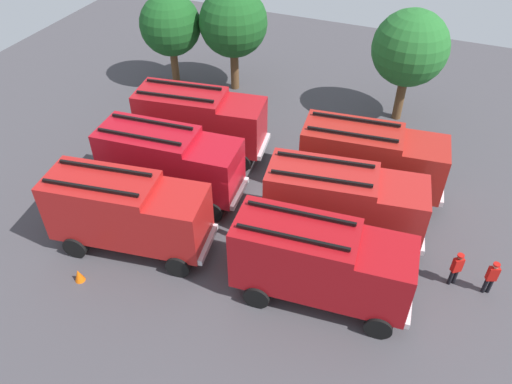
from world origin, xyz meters
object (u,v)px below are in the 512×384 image
(fire_truck_0, at_px, (127,211))
(tree_0, at_px, (170,25))
(tree_2, at_px, (410,48))
(firefighter_1, at_px, (196,161))
(firefighter_3, at_px, (492,276))
(fire_truck_1, at_px, (320,261))
(fire_truck_4, at_px, (200,119))
(traffic_cone_2, at_px, (259,211))
(firefighter_2, at_px, (242,225))
(firefighter_0, at_px, (456,268))
(traffic_cone_0, at_px, (382,271))
(tree_1, at_px, (233,23))
(fire_truck_5, at_px, (371,158))
(traffic_cone_1, at_px, (79,275))
(fire_truck_2, at_px, (170,161))
(fire_truck_3, at_px, (344,202))

(fire_truck_0, relative_size, tree_0, 1.20)
(tree_2, bearing_deg, fire_truck_0, -120.00)
(fire_truck_0, distance_m, firefighter_1, 5.98)
(firefighter_3, bearing_deg, fire_truck_1, 92.69)
(fire_truck_4, distance_m, traffic_cone_2, 6.70)
(fire_truck_4, distance_m, firefighter_2, 7.71)
(firefighter_0, bearing_deg, traffic_cone_0, -111.74)
(firefighter_2, bearing_deg, firefighter_3, 109.03)
(fire_truck_4, bearing_deg, firefighter_2, -57.35)
(fire_truck_4, relative_size, tree_0, 1.19)
(tree_1, bearing_deg, firefighter_1, -77.78)
(firefighter_0, height_order, firefighter_2, firefighter_0)
(traffic_cone_2, bearing_deg, fire_truck_5, 41.26)
(fire_truck_1, relative_size, traffic_cone_1, 11.75)
(fire_truck_4, relative_size, firefighter_1, 4.41)
(traffic_cone_0, bearing_deg, fire_truck_4, 154.41)
(firefighter_2, relative_size, tree_1, 0.25)
(fire_truck_1, xyz_separation_m, traffic_cone_2, (-4.09, 3.67, -1.85))
(fire_truck_1, relative_size, tree_2, 1.07)
(fire_truck_0, relative_size, firefighter_3, 4.30)
(fire_truck_4, bearing_deg, tree_2, 31.20)
(fire_truck_0, relative_size, fire_truck_2, 1.01)
(fire_truck_4, xyz_separation_m, firefighter_0, (14.38, -4.73, -1.16))
(fire_truck_0, relative_size, firefighter_0, 4.26)
(fire_truck_5, height_order, traffic_cone_2, fire_truck_5)
(fire_truck_1, xyz_separation_m, firefighter_2, (-4.22, 1.84, -1.19))
(firefighter_0, bearing_deg, firefighter_1, -138.08)
(fire_truck_2, xyz_separation_m, fire_truck_5, (9.21, 4.02, 0.00))
(tree_2, xyz_separation_m, traffic_cone_2, (-4.61, -11.94, -4.34))
(firefighter_1, distance_m, traffic_cone_2, 4.78)
(traffic_cone_0, distance_m, traffic_cone_2, 6.60)
(tree_2, bearing_deg, firefighter_1, -131.59)
(tree_0, bearing_deg, firefighter_3, -28.24)
(fire_truck_0, bearing_deg, fire_truck_3, 17.12)
(traffic_cone_1, distance_m, traffic_cone_2, 8.80)
(firefighter_2, height_order, tree_2, tree_2)
(fire_truck_0, relative_size, traffic_cone_2, 12.17)
(tree_2, bearing_deg, firefighter_0, -69.97)
(fire_truck_4, xyz_separation_m, traffic_cone_1, (-0.53, -10.67, -1.84))
(fire_truck_0, height_order, firefighter_1, fire_truck_0)
(firefighter_2, bearing_deg, fire_truck_5, 154.72)
(tree_0, bearing_deg, traffic_cone_1, -74.08)
(firefighter_0, bearing_deg, fire_truck_1, -98.29)
(firefighter_1, height_order, tree_0, tree_0)
(fire_truck_1, xyz_separation_m, firefighter_1, (-8.47, 5.48, -1.21))
(tree_0, bearing_deg, fire_truck_2, -61.48)
(firefighter_2, xyz_separation_m, traffic_cone_0, (6.53, 0.23, -0.62))
(fire_truck_4, bearing_deg, fire_truck_0, -94.71)
(firefighter_1, distance_m, traffic_cone_1, 8.67)
(tree_1, bearing_deg, traffic_cone_0, -45.75)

